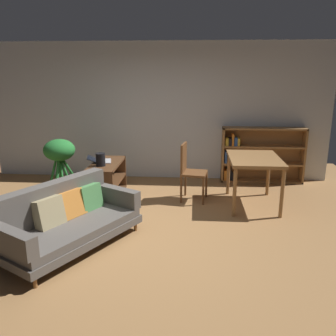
{
  "coord_description": "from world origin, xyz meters",
  "views": [
    {
      "loc": [
        0.74,
        -4.35,
        2.11
      ],
      "look_at": [
        0.38,
        0.41,
        0.81
      ],
      "focal_mm": 37.56,
      "sensor_mm": 36.0,
      "label": 1
    }
  ],
  "objects_px": {
    "fabric_couch": "(66,218)",
    "desk_speaker": "(101,160)",
    "media_console": "(107,180)",
    "bookshelf": "(258,155)",
    "dining_chair_near": "(190,169)",
    "potted_floor_plant": "(60,156)",
    "dining_table": "(254,163)",
    "open_laptop": "(100,160)"
  },
  "relations": [
    {
      "from": "dining_table",
      "to": "bookshelf",
      "type": "bearing_deg",
      "value": 77.54
    },
    {
      "from": "desk_speaker",
      "to": "fabric_couch",
      "type": "bearing_deg",
      "value": -91.31
    },
    {
      "from": "fabric_couch",
      "to": "desk_speaker",
      "type": "height_order",
      "value": "desk_speaker"
    },
    {
      "from": "dining_chair_near",
      "to": "fabric_couch",
      "type": "bearing_deg",
      "value": -130.93
    },
    {
      "from": "potted_floor_plant",
      "to": "bookshelf",
      "type": "relative_size",
      "value": 0.61
    },
    {
      "from": "bookshelf",
      "to": "open_laptop",
      "type": "bearing_deg",
      "value": -159.8
    },
    {
      "from": "fabric_couch",
      "to": "bookshelf",
      "type": "xyz_separation_m",
      "value": [
        2.85,
        2.94,
        0.18
      ]
    },
    {
      "from": "fabric_couch",
      "to": "open_laptop",
      "type": "height_order",
      "value": "fabric_couch"
    },
    {
      "from": "bookshelf",
      "to": "dining_chair_near",
      "type": "bearing_deg",
      "value": -138.17
    },
    {
      "from": "desk_speaker",
      "to": "bookshelf",
      "type": "bearing_deg",
      "value": 25.45
    },
    {
      "from": "fabric_couch",
      "to": "open_laptop",
      "type": "bearing_deg",
      "value": 91.28
    },
    {
      "from": "media_console",
      "to": "bookshelf",
      "type": "height_order",
      "value": "bookshelf"
    },
    {
      "from": "media_console",
      "to": "bookshelf",
      "type": "bearing_deg",
      "value": 22.22
    },
    {
      "from": "media_console",
      "to": "dining_table",
      "type": "distance_m",
      "value": 2.52
    },
    {
      "from": "dining_chair_near",
      "to": "bookshelf",
      "type": "distance_m",
      "value": 1.78
    },
    {
      "from": "open_laptop",
      "to": "dining_table",
      "type": "xyz_separation_m",
      "value": [
        2.59,
        -0.29,
        0.08
      ]
    },
    {
      "from": "dining_chair_near",
      "to": "dining_table",
      "type": "bearing_deg",
      "value": -9.27
    },
    {
      "from": "open_laptop",
      "to": "dining_chair_near",
      "type": "distance_m",
      "value": 1.57
    },
    {
      "from": "desk_speaker",
      "to": "bookshelf",
      "type": "distance_m",
      "value": 3.12
    },
    {
      "from": "potted_floor_plant",
      "to": "dining_chair_near",
      "type": "xyz_separation_m",
      "value": [
        2.31,
        -0.21,
        -0.14
      ]
    },
    {
      "from": "fabric_couch",
      "to": "dining_chair_near",
      "type": "relative_size",
      "value": 2.0
    },
    {
      "from": "potted_floor_plant",
      "to": "dining_table",
      "type": "relative_size",
      "value": 0.87
    },
    {
      "from": "bookshelf",
      "to": "fabric_couch",
      "type": "bearing_deg",
      "value": -134.08
    },
    {
      "from": "fabric_couch",
      "to": "desk_speaker",
      "type": "bearing_deg",
      "value": 88.69
    },
    {
      "from": "fabric_couch",
      "to": "dining_chair_near",
      "type": "distance_m",
      "value": 2.32
    },
    {
      "from": "fabric_couch",
      "to": "media_console",
      "type": "xyz_separation_m",
      "value": [
        0.07,
        1.81,
        -0.05
      ]
    },
    {
      "from": "dining_chair_near",
      "to": "potted_floor_plant",
      "type": "bearing_deg",
      "value": 174.88
    },
    {
      "from": "fabric_couch",
      "to": "open_laptop",
      "type": "relative_size",
      "value": 4.19
    },
    {
      "from": "desk_speaker",
      "to": "potted_floor_plant",
      "type": "height_order",
      "value": "potted_floor_plant"
    },
    {
      "from": "media_console",
      "to": "open_laptop",
      "type": "xyz_separation_m",
      "value": [
        -0.11,
        0.07,
        0.33
      ]
    },
    {
      "from": "open_laptop",
      "to": "dining_chair_near",
      "type": "height_order",
      "value": "dining_chair_near"
    },
    {
      "from": "fabric_couch",
      "to": "dining_table",
      "type": "height_order",
      "value": "dining_table"
    },
    {
      "from": "fabric_couch",
      "to": "dining_table",
      "type": "bearing_deg",
      "value": 31.85
    },
    {
      "from": "fabric_couch",
      "to": "dining_chair_near",
      "type": "xyz_separation_m",
      "value": [
        1.52,
        1.75,
        0.19
      ]
    },
    {
      "from": "media_console",
      "to": "desk_speaker",
      "type": "distance_m",
      "value": 0.46
    },
    {
      "from": "dining_table",
      "to": "dining_chair_near",
      "type": "height_order",
      "value": "dining_chair_near"
    },
    {
      "from": "desk_speaker",
      "to": "potted_floor_plant",
      "type": "xyz_separation_m",
      "value": [
        -0.83,
        0.35,
        -0.03
      ]
    },
    {
      "from": "desk_speaker",
      "to": "dining_chair_near",
      "type": "height_order",
      "value": "dining_chair_near"
    },
    {
      "from": "desk_speaker",
      "to": "dining_table",
      "type": "relative_size",
      "value": 0.19
    },
    {
      "from": "media_console",
      "to": "desk_speaker",
      "type": "bearing_deg",
      "value": -99.8
    },
    {
      "from": "desk_speaker",
      "to": "dining_table",
      "type": "bearing_deg",
      "value": -0.47
    },
    {
      "from": "desk_speaker",
      "to": "dining_chair_near",
      "type": "xyz_separation_m",
      "value": [
        1.48,
        0.15,
        -0.17
      ]
    }
  ]
}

